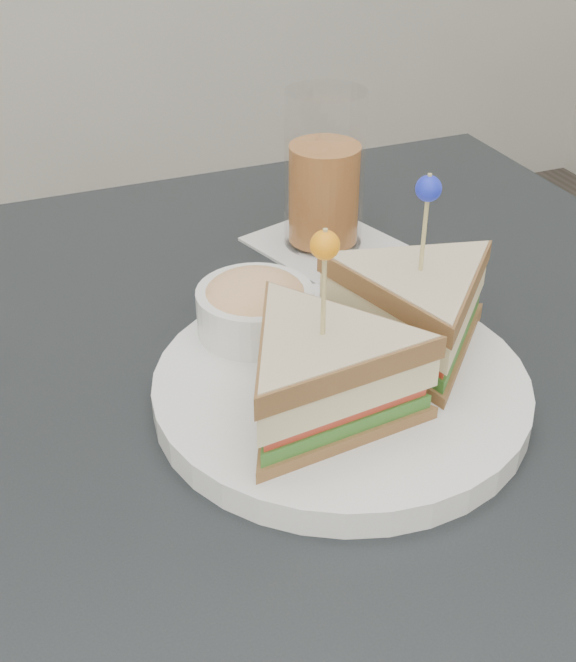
% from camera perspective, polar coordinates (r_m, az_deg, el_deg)
% --- Properties ---
extents(table, '(0.80, 0.80, 0.75)m').
position_cam_1_polar(table, '(0.60, -0.53, -10.82)').
color(table, black).
rests_on(table, ground).
extents(plate_meal, '(0.33, 0.33, 0.15)m').
position_cam_1_polar(plate_meal, '(0.54, 4.44, -1.14)').
color(plate_meal, white).
rests_on(plate_meal, table).
extents(drink_set, '(0.14, 0.14, 0.14)m').
position_cam_1_polar(drink_set, '(0.72, 2.51, 10.34)').
color(drink_set, silver).
rests_on(drink_set, table).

